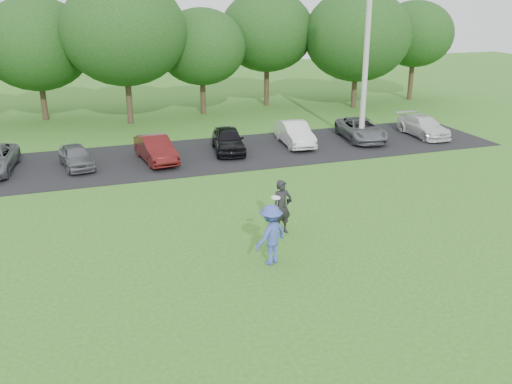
% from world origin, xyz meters
% --- Properties ---
extents(ground, '(100.00, 100.00, 0.00)m').
position_xyz_m(ground, '(0.00, 0.00, 0.00)').
color(ground, '#2A661D').
rests_on(ground, ground).
extents(parking_lot, '(32.00, 6.50, 0.03)m').
position_xyz_m(parking_lot, '(0.00, 13.00, 0.01)').
color(parking_lot, black).
rests_on(parking_lot, ground).
extents(utility_pole, '(0.28, 0.28, 10.68)m').
position_xyz_m(utility_pole, '(9.14, 12.61, 5.34)').
color(utility_pole, '#AFADA9').
rests_on(utility_pole, ground).
extents(frisbee_player, '(1.39, 1.18, 2.11)m').
position_xyz_m(frisbee_player, '(-0.48, 0.73, 0.94)').
color(frisbee_player, '#3C50AA').
rests_on(frisbee_player, ground).
extents(camera_bystander, '(0.74, 0.53, 1.87)m').
position_xyz_m(camera_bystander, '(0.67, 2.76, 0.94)').
color(camera_bystander, black).
rests_on(camera_bystander, ground).
extents(parked_cars, '(28.37, 4.80, 1.24)m').
position_xyz_m(parked_cars, '(-0.27, 13.04, 0.61)').
color(parked_cars, '#B0B3B7').
rests_on(parked_cars, parking_lot).
extents(tree_row, '(42.39, 9.85, 8.64)m').
position_xyz_m(tree_row, '(1.51, 22.76, 4.91)').
color(tree_row, '#38281C').
rests_on(tree_row, ground).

